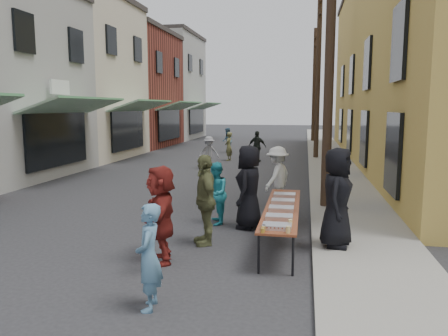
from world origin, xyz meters
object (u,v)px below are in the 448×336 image
(utility_pole_far, at_px, (314,86))
(guest_front_c, at_px, (215,193))
(server, at_px, (337,198))
(utility_pole_near, at_px, (330,44))
(utility_pole_mid, at_px, (318,75))
(guest_front_a, at_px, (249,187))
(serving_table, at_px, (282,209))
(catering_tray_sausage, at_px, (277,226))

(utility_pole_far, relative_size, guest_front_c, 5.90)
(guest_front_c, relative_size, server, 0.78)
(utility_pole_near, xyz_separation_m, utility_pole_mid, (0.00, 12.00, 0.00))
(utility_pole_near, relative_size, guest_front_a, 4.59)
(guest_front_a, bearing_deg, utility_pole_near, 149.98)
(utility_pole_near, relative_size, guest_front_c, 5.90)
(utility_pole_mid, relative_size, serving_table, 2.25)
(serving_table, relative_size, guest_front_c, 2.62)
(server, bearing_deg, guest_front_c, 73.55)
(utility_pole_near, height_order, guest_front_c, utility_pole_near)
(utility_pole_mid, xyz_separation_m, catering_tray_sausage, (-1.03, -16.90, -3.71))
(serving_table, xyz_separation_m, guest_front_a, (-0.83, 0.94, 0.27))
(utility_pole_near, bearing_deg, server, -89.22)
(serving_table, bearing_deg, utility_pole_far, 87.83)
(utility_pole_near, relative_size, utility_pole_far, 1.00)
(guest_front_c, bearing_deg, utility_pole_far, 160.14)
(utility_pole_far, bearing_deg, catering_tray_sausage, -92.04)
(utility_pole_mid, bearing_deg, utility_pole_far, 90.00)
(server, bearing_deg, catering_tray_sausage, 151.63)
(catering_tray_sausage, relative_size, server, 0.25)
(utility_pole_near, height_order, serving_table, utility_pole_near)
(utility_pole_mid, relative_size, server, 4.58)
(catering_tray_sausage, relative_size, guest_front_a, 0.25)
(guest_front_c, bearing_deg, utility_pole_mid, 155.22)
(guest_front_c, bearing_deg, utility_pole_near, 114.29)
(server, bearing_deg, utility_pole_far, 12.63)
(guest_front_a, bearing_deg, utility_pole_far, -175.21)
(utility_pole_mid, distance_m, catering_tray_sausage, 17.33)
(catering_tray_sausage, xyz_separation_m, guest_front_a, (-0.83, 2.59, 0.19))
(guest_front_a, bearing_deg, guest_front_c, -93.17)
(catering_tray_sausage, bearing_deg, server, 49.10)
(server, bearing_deg, serving_table, 82.20)
(utility_pole_near, distance_m, guest_front_c, 5.08)
(guest_front_a, bearing_deg, utility_pole_mid, -178.57)
(guest_front_a, xyz_separation_m, guest_front_c, (-0.84, 0.18, -0.22))
(serving_table, xyz_separation_m, catering_tray_sausage, (-0.00, -1.65, 0.08))
(utility_pole_far, relative_size, catering_tray_sausage, 18.00)
(utility_pole_far, relative_size, server, 4.58)
(utility_pole_far, xyz_separation_m, serving_table, (-1.03, -27.25, -3.79))
(utility_pole_mid, xyz_separation_m, server, (0.05, -15.65, -3.42))
(serving_table, relative_size, guest_front_a, 2.04)
(utility_pole_mid, height_order, guest_front_a, utility_pole_mid)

